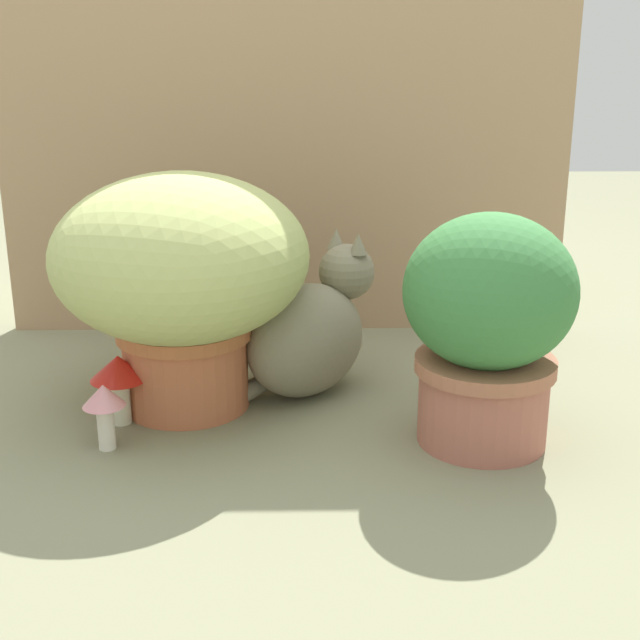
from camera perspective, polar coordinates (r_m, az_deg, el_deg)
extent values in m
plane|color=gray|center=(1.60, -5.92, -6.93)|extent=(6.00, 6.00, 0.00)
cube|color=tan|center=(2.02, -2.29, 12.91)|extent=(1.28, 0.03, 0.98)
cylinder|color=#BA643F|center=(1.67, -8.62, -2.90)|extent=(0.23, 0.23, 0.16)
cylinder|color=#B7643A|center=(1.65, -8.73, -0.67)|extent=(0.25, 0.25, 0.02)
ellipsoid|color=#B3BE6F|center=(1.61, -8.97, 4.05)|extent=(0.46, 0.46, 0.30)
cylinder|color=#AD6453|center=(1.54, 10.45, -5.06)|extent=(0.22, 0.22, 0.15)
cylinder|color=#AA684D|center=(1.52, 10.59, -2.83)|extent=(0.24, 0.24, 0.02)
ellipsoid|color=#3A7A3D|center=(1.48, 10.87, 1.83)|extent=(0.29, 0.29, 0.26)
ellipsoid|color=gray|center=(1.70, -0.95, -1.31)|extent=(0.31, 0.30, 0.22)
ellipsoid|color=#ABA487|center=(1.76, 1.40, -0.93)|extent=(0.12, 0.12, 0.11)
sphere|color=gray|center=(1.74, 1.73, 3.12)|extent=(0.16, 0.16, 0.11)
cone|color=gray|center=(1.74, 1.05, 5.26)|extent=(0.05, 0.05, 0.04)
cone|color=gray|center=(1.70, 2.48, 4.92)|extent=(0.05, 0.05, 0.04)
cylinder|color=gray|center=(1.69, -4.85, -4.68)|extent=(0.16, 0.15, 0.07)
cylinder|color=beige|center=(1.63, -12.70, -5.12)|extent=(0.04, 0.04, 0.08)
cone|color=red|center=(1.61, -12.86, -3.00)|extent=(0.10, 0.10, 0.05)
cylinder|color=silver|center=(1.54, -13.60, -6.72)|extent=(0.03, 0.03, 0.08)
cone|color=pink|center=(1.52, -13.77, -4.73)|extent=(0.07, 0.07, 0.04)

